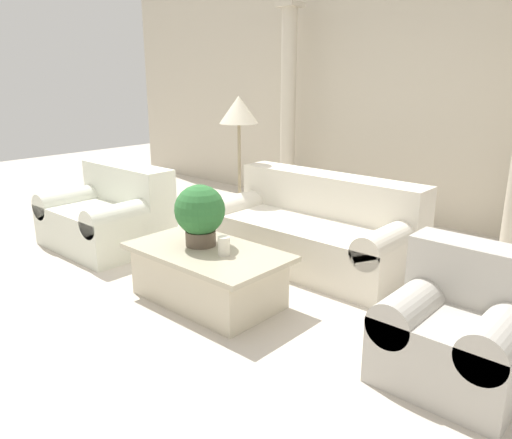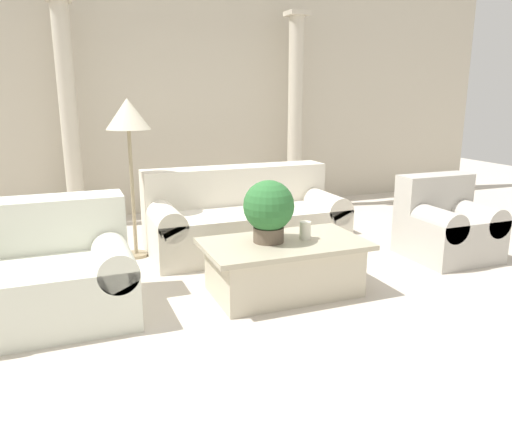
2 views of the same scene
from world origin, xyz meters
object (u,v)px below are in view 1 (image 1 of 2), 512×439
Objects in this scene: floor_lamp at (239,116)px; armchair at (459,327)px; potted_plant at (200,213)px; loveseat at (109,214)px; sofa_long at (314,229)px; coffee_table at (208,274)px.

floor_lamp reaches higher than armchair.
armchair is at bearing 6.42° from potted_plant.
loveseat is 0.80× the size of floor_lamp.
floor_lamp is at bearing 158.48° from armchair.
armchair is at bearing -21.52° from floor_lamp.
floor_lamp is at bearing 122.47° from potted_plant.
sofa_long reaches higher than armchair.
sofa_long is 1.53× the size of coffee_table.
armchair is (2.02, 0.23, -0.38)m from potted_plant.
loveseat is at bearing 172.89° from potted_plant.
coffee_table is at bearing -19.57° from potted_plant.
loveseat reaches higher than coffee_table.
armchair is at bearing 8.06° from coffee_table.
floor_lamp reaches higher than coffee_table.
loveseat is at bearing 172.04° from coffee_table.
potted_plant is at bearing 160.43° from coffee_table.
floor_lamp is at bearing 125.05° from coffee_table.
sofa_long is 2.19m from loveseat.
loveseat is 1.74m from potted_plant.
armchair is (3.71, 0.02, -0.01)m from loveseat.
coffee_table is (-0.12, -1.28, -0.11)m from sofa_long.
floor_lamp is (0.82, 1.16, 1.00)m from loveseat.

